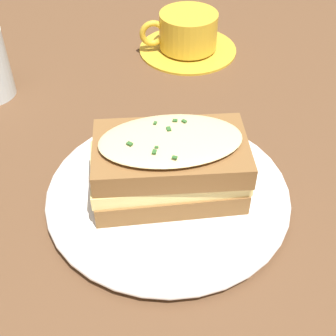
% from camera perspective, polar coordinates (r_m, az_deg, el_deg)
% --- Properties ---
extents(ground_plane, '(2.40, 2.40, 0.00)m').
position_cam_1_polar(ground_plane, '(0.50, 0.94, -5.56)').
color(ground_plane, brown).
extents(dinner_plate, '(0.26, 0.26, 0.02)m').
position_cam_1_polar(dinner_plate, '(0.50, 0.00, -3.13)').
color(dinner_plate, white).
rests_on(dinner_plate, ground_plane).
extents(sandwich, '(0.13, 0.18, 0.07)m').
position_cam_1_polar(sandwich, '(0.48, 0.14, 0.42)').
color(sandwich, brown).
rests_on(sandwich, dinner_plate).
extents(teacup_with_saucer, '(0.15, 0.15, 0.06)m').
position_cam_1_polar(teacup_with_saucer, '(0.76, 2.37, 15.90)').
color(teacup_with_saucer, gold).
rests_on(teacup_with_saucer, ground_plane).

